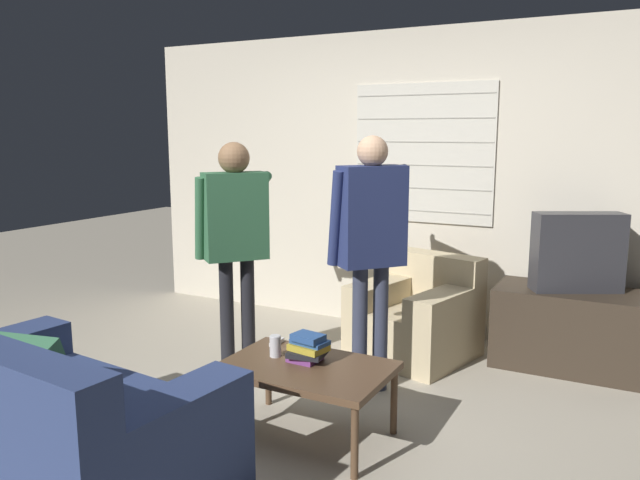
% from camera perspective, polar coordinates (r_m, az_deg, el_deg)
% --- Properties ---
extents(ground_plane, '(16.00, 16.00, 0.00)m').
position_cam_1_polar(ground_plane, '(3.94, -2.99, -15.82)').
color(ground_plane, '#B2A893').
extents(wall_back, '(5.20, 0.08, 2.55)m').
position_cam_1_polar(wall_back, '(5.41, 8.00, 5.27)').
color(wall_back, beige).
rests_on(wall_back, ground_plane).
extents(couch_blue, '(1.71, 1.09, 0.84)m').
position_cam_1_polar(couch_blue, '(3.35, -23.34, -15.60)').
color(couch_blue, navy).
rests_on(couch_blue, ground_plane).
extents(armchair_beige, '(0.96, 0.96, 0.77)m').
position_cam_1_polar(armchair_beige, '(4.88, 8.88, -6.92)').
color(armchair_beige, '#C6B289').
rests_on(armchair_beige, ground_plane).
extents(coffee_table, '(0.92, 0.62, 0.43)m').
position_cam_1_polar(coffee_table, '(3.55, -1.28, -11.98)').
color(coffee_table, brown).
rests_on(coffee_table, ground_plane).
extents(tv_stand, '(1.08, 0.54, 0.58)m').
position_cam_1_polar(tv_stand, '(4.92, 22.05, -7.60)').
color(tv_stand, '#33281E').
rests_on(tv_stand, ground_plane).
extents(tv, '(0.64, 0.47, 0.56)m').
position_cam_1_polar(tv, '(4.79, 22.48, -1.02)').
color(tv, '#2D2D33').
rests_on(tv, tv_stand).
extents(person_left_standing, '(0.51, 0.79, 1.64)m').
position_cam_1_polar(person_left_standing, '(4.43, -7.77, 1.16)').
color(person_left_standing, black).
rests_on(person_left_standing, ground_plane).
extents(person_right_standing, '(0.55, 0.82, 1.69)m').
position_cam_1_polar(person_right_standing, '(4.01, 4.64, 0.73)').
color(person_right_standing, '#33384C').
rests_on(person_right_standing, ground_plane).
extents(book_stack, '(0.23, 0.20, 0.16)m').
position_cam_1_polar(book_stack, '(3.56, -1.13, -9.86)').
color(book_stack, '#75387F').
rests_on(book_stack, coffee_table).
extents(soda_can, '(0.07, 0.07, 0.13)m').
position_cam_1_polar(soda_can, '(3.65, -4.04, -9.65)').
color(soda_can, silver).
rests_on(soda_can, coffee_table).
extents(spare_remote, '(0.05, 0.13, 0.02)m').
position_cam_1_polar(spare_remote, '(3.87, -3.97, -9.30)').
color(spare_remote, white).
rests_on(spare_remote, coffee_table).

